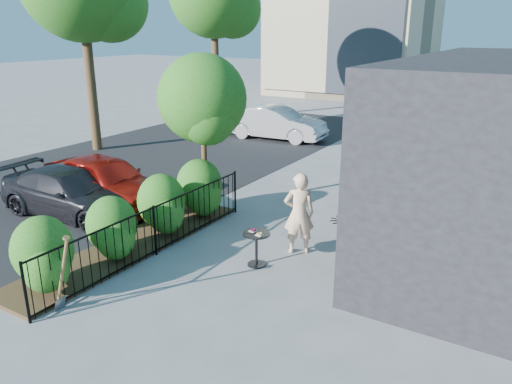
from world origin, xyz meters
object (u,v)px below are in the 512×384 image
Objects in this scene: car_darkgrey at (71,193)px; car_silver at (276,123)px; patio_tree at (204,104)px; car_red at (106,181)px; shovel at (62,278)px; woman at (299,214)px; cafe_table at (256,243)px.

car_silver is at bearing -3.13° from car_darkgrey.
patio_tree reaches higher than car_red.
car_red is at bearing -156.64° from patio_tree.
car_darkgrey is at bearing 176.51° from car_silver.
shovel is at bearing -168.68° from car_silver.
woman is 1.19× the size of shovel.
patio_tree reaches higher than woman.
shovel is (-1.81, -3.17, 0.17)m from cafe_table.
woman is at bearing 66.04° from cafe_table.
woman is 4.73m from shovel.
car_silver is (-5.93, 9.63, -0.17)m from woman.
cafe_table is 5.46m from car_darkgrey.
car_darkgrey is (-5.46, -0.01, 0.11)m from cafe_table.
car_red is at bearing 169.57° from cafe_table.
woman reaches higher than car_silver.
car_darkgrey is (0.03, -10.63, -0.11)m from car_silver.
cafe_table is 0.42× the size of woman.
car_red is (-5.74, -0.01, -0.20)m from woman.
woman is at bearing -83.69° from car_darkgrey.
shovel is (-2.24, -4.16, -0.23)m from woman.
cafe_table is at bearing 32.64° from woman.
patio_tree is 4.15m from cafe_table.
patio_tree is at bearing -63.08° from car_red.
patio_tree is 5.32× the size of cafe_table.
woman reaches higher than cafe_table.
patio_tree is at bearing -166.07° from car_silver.
car_red is at bearing 177.50° from car_silver.
woman is (0.44, 0.99, 0.40)m from cafe_table.
car_darkgrey is at bearing -23.80° from woman.
shovel reaches higher than car_red.
car_silver is at bearing 104.98° from shovel.
woman is 0.43× the size of car_darkgrey.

